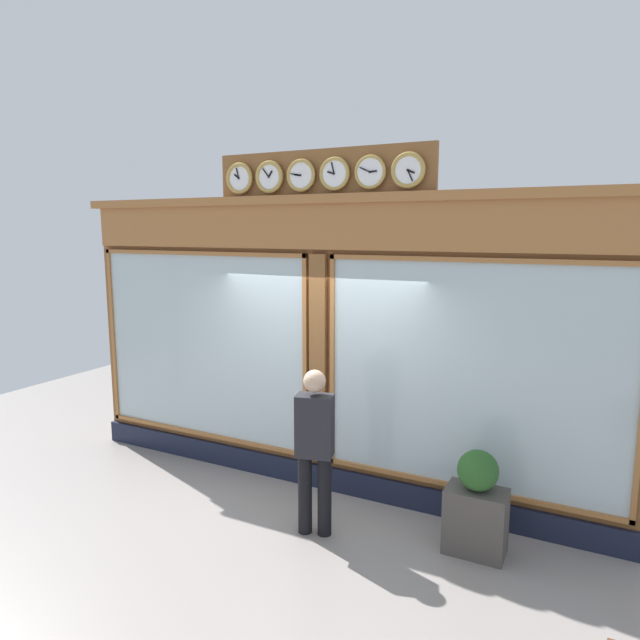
{
  "coord_description": "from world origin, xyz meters",
  "views": [
    {
      "loc": [
        -2.88,
        5.62,
        3.03
      ],
      "look_at": [
        0.0,
        0.0,
        2.01
      ],
      "focal_mm": 31.67,
      "sensor_mm": 36.0,
      "label": 1
    }
  ],
  "objects": [
    {
      "name": "ground_plane",
      "position": [
        0.0,
        2.8,
        0.0
      ],
      "size": [
        14.0,
        14.0,
        0.0
      ],
      "primitive_type": "plane",
      "color": "gray"
    },
    {
      "name": "planter_shrub",
      "position": [
        -1.94,
        0.56,
        0.82
      ],
      "size": [
        0.38,
        0.38,
        0.38
      ],
      "primitive_type": "sphere",
      "color": "#285623",
      "rests_on": "planter_box"
    },
    {
      "name": "planter_box",
      "position": [
        -1.94,
        0.56,
        0.31
      ],
      "size": [
        0.56,
        0.36,
        0.63
      ],
      "primitive_type": "cube",
      "color": "#4C4742",
      "rests_on": "ground_plane"
    },
    {
      "name": "shop_facade",
      "position": [
        0.0,
        -0.13,
        1.73
      ],
      "size": [
        6.86,
        0.42,
        3.89
      ],
      "color": "brown",
      "rests_on": "ground_plane"
    },
    {
      "name": "pedestrian",
      "position": [
        -0.43,
        0.95,
        0.93
      ],
      "size": [
        0.4,
        0.31,
        1.69
      ],
      "color": "black",
      "rests_on": "ground_plane"
    }
  ]
}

